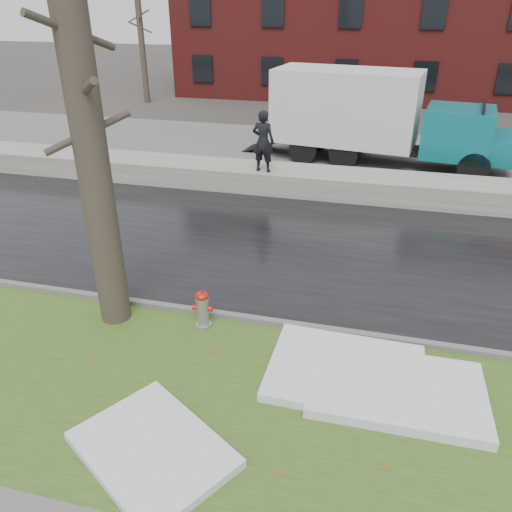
% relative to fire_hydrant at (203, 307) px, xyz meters
% --- Properties ---
extents(ground, '(120.00, 120.00, 0.00)m').
position_rel_fire_hydrant_xyz_m(ground, '(0.82, -0.61, -0.48)').
color(ground, '#47423D').
rests_on(ground, ground).
extents(verge, '(60.00, 4.50, 0.04)m').
position_rel_fire_hydrant_xyz_m(verge, '(0.82, -1.86, -0.46)').
color(verge, '#2A511B').
rests_on(verge, ground).
extents(road, '(60.00, 7.00, 0.03)m').
position_rel_fire_hydrant_xyz_m(road, '(0.82, 3.89, -0.46)').
color(road, black).
rests_on(road, ground).
extents(parking_lot, '(60.00, 9.00, 0.03)m').
position_rel_fire_hydrant_xyz_m(parking_lot, '(0.82, 12.39, -0.46)').
color(parking_lot, slate).
rests_on(parking_lot, ground).
extents(curb, '(60.00, 0.15, 0.14)m').
position_rel_fire_hydrant_xyz_m(curb, '(0.82, 0.39, -0.41)').
color(curb, slate).
rests_on(curb, ground).
extents(snowbank, '(60.00, 1.60, 0.75)m').
position_rel_fire_hydrant_xyz_m(snowbank, '(0.82, 8.09, -0.10)').
color(snowbank, '#A9A59A').
rests_on(snowbank, ground).
extents(brick_building, '(26.00, 12.00, 10.00)m').
position_rel_fire_hydrant_xyz_m(brick_building, '(2.82, 29.39, 4.52)').
color(brick_building, maroon).
rests_on(brick_building, ground).
extents(bg_tree_left, '(1.40, 1.62, 6.50)m').
position_rel_fire_hydrant_xyz_m(bg_tree_left, '(-11.18, 21.39, 2.86)').
color(bg_tree_left, brown).
rests_on(bg_tree_left, ground).
extents(bg_tree_center, '(1.40, 1.62, 6.50)m').
position_rel_fire_hydrant_xyz_m(bg_tree_center, '(-5.18, 25.39, 2.86)').
color(bg_tree_center, brown).
rests_on(bg_tree_center, ground).
extents(fire_hydrant, '(0.40, 0.35, 0.82)m').
position_rel_fire_hydrant_xyz_m(fire_hydrant, '(0.00, 0.00, 0.00)').
color(fire_hydrant, gray).
rests_on(fire_hydrant, verge).
extents(tree, '(1.37, 1.56, 7.28)m').
position_rel_fire_hydrant_xyz_m(tree, '(-1.83, -0.12, 3.23)').
color(tree, brown).
rests_on(tree, verge).
extents(box_truck, '(10.41, 3.58, 3.43)m').
position_rel_fire_hydrant_xyz_m(box_truck, '(2.64, 11.96, 1.34)').
color(box_truck, black).
rests_on(box_truck, ground).
extents(worker, '(0.76, 0.54, 1.96)m').
position_rel_fire_hydrant_xyz_m(worker, '(-0.62, 7.69, 1.25)').
color(worker, black).
rests_on(worker, snowbank).
extents(snow_patch_near, '(2.65, 2.07, 0.16)m').
position_rel_fire_hydrant_xyz_m(snow_patch_near, '(2.85, -0.79, -0.36)').
color(snow_patch_near, white).
rests_on(snow_patch_near, verge).
extents(snow_patch_far, '(2.71, 2.52, 0.14)m').
position_rel_fire_hydrant_xyz_m(snow_patch_far, '(0.33, -3.11, -0.37)').
color(snow_patch_far, white).
rests_on(snow_patch_far, verge).
extents(snow_patch_side, '(2.81, 1.81, 0.18)m').
position_rel_fire_hydrant_xyz_m(snow_patch_side, '(3.69, -1.02, -0.35)').
color(snow_patch_side, white).
rests_on(snow_patch_side, verge).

